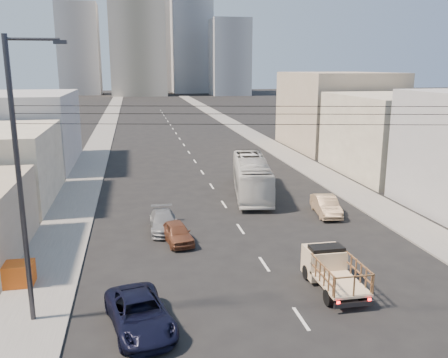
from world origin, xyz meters
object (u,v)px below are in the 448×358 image
object	(u,v)px
flatbed_pickup	(333,268)
sedan_grey	(163,222)
streetlamp_left	(22,177)
navy_pickup	(140,314)
crate_stack	(15,274)
sedan_brown	(177,233)
city_bus	(252,177)
sedan_tan	(326,206)

from	to	relation	value
flatbed_pickup	sedan_grey	distance (m)	12.74
streetlamp_left	sedan_grey	bearing A→B (deg)	59.76
flatbed_pickup	navy_pickup	world-z (taller)	flatbed_pickup
streetlamp_left	crate_stack	world-z (taller)	streetlamp_left
navy_pickup	streetlamp_left	xyz separation A→B (m)	(-4.45, 1.49, 5.74)
sedan_brown	streetlamp_left	world-z (taller)	streetlamp_left
navy_pickup	sedan_grey	xyz separation A→B (m)	(1.78, 12.18, -0.06)
city_bus	streetlamp_left	size ratio (longest dim) A/B	0.95
streetlamp_left	sedan_tan	bearing A→B (deg)	33.04
sedan_tan	sedan_grey	xyz separation A→B (m)	(-12.13, -1.25, -0.07)
sedan_brown	streetlamp_left	bearing A→B (deg)	-139.89
sedan_brown	sedan_tan	size ratio (longest dim) A/B	0.88
city_bus	sedan_brown	size ratio (longest dim) A/B	3.03
flatbed_pickup	sedan_grey	size ratio (longest dim) A/B	1.01
sedan_tan	crate_stack	xyz separation A→B (m)	(-19.96, -8.31, -0.01)
city_bus	crate_stack	size ratio (longest dim) A/B	6.34
city_bus	crate_stack	world-z (taller)	city_bus
navy_pickup	crate_stack	size ratio (longest dim) A/B	2.79
sedan_brown	crate_stack	distance (m)	9.73
flatbed_pickup	streetlamp_left	xyz separation A→B (m)	(-13.90, -0.52, 5.34)
sedan_brown	streetlamp_left	distance (m)	12.27
streetlamp_left	crate_stack	distance (m)	6.98
navy_pickup	sedan_tan	bearing A→B (deg)	32.15
city_bus	sedan_grey	distance (m)	11.28
navy_pickup	city_bus	size ratio (longest dim) A/B	0.44
sedan_grey	streetlamp_left	distance (m)	13.66
city_bus	streetlamp_left	bearing A→B (deg)	-118.00
city_bus	crate_stack	xyz separation A→B (m)	(-15.90, -14.90, -0.90)
city_bus	sedan_tan	distance (m)	7.79
crate_stack	flatbed_pickup	bearing A→B (deg)	-11.33
navy_pickup	city_bus	bearing A→B (deg)	51.97
sedan_brown	streetlamp_left	xyz separation A→B (m)	(-6.91, -8.33, 5.79)
sedan_tan	crate_stack	bearing A→B (deg)	-149.52
crate_stack	streetlamp_left	bearing A→B (deg)	-66.12
flatbed_pickup	navy_pickup	xyz separation A→B (m)	(-9.45, -2.01, -0.40)
navy_pickup	crate_stack	bearing A→B (deg)	127.97
sedan_brown	city_bus	bearing A→B (deg)	43.88
flatbed_pickup	sedan_brown	distance (m)	10.49
city_bus	sedan_tan	bearing A→B (deg)	-48.66
sedan_brown	sedan_tan	world-z (taller)	sedan_tan
flatbed_pickup	sedan_tan	xyz separation A→B (m)	(4.46, 11.42, -0.39)
sedan_grey	streetlamp_left	bearing A→B (deg)	-119.77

